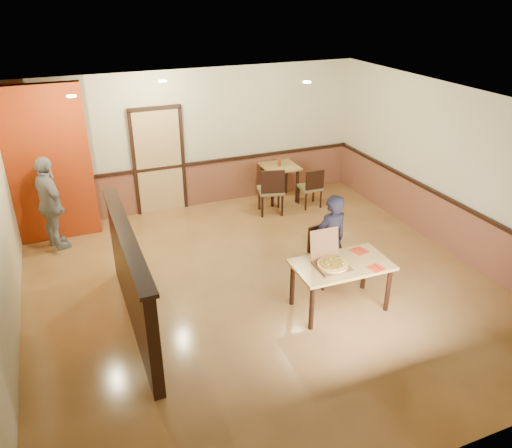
% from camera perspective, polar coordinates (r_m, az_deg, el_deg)
% --- Properties ---
extents(floor, '(7.00, 7.00, 0.00)m').
position_cam_1_polar(floor, '(7.84, 0.87, -7.18)').
color(floor, '#B98348').
rests_on(floor, ground).
extents(ceiling, '(7.00, 7.00, 0.00)m').
position_cam_1_polar(ceiling, '(6.72, 1.03, 13.21)').
color(ceiling, black).
rests_on(ceiling, wall_back).
extents(wall_back, '(7.00, 0.00, 7.00)m').
position_cam_1_polar(wall_back, '(10.28, -6.85, 9.53)').
color(wall_back, beige).
rests_on(wall_back, floor).
extents(wall_right, '(0.00, 7.00, 7.00)m').
position_cam_1_polar(wall_right, '(9.04, 21.90, 5.47)').
color(wall_right, beige).
rests_on(wall_right, floor).
extents(wainscot_back, '(7.00, 0.04, 0.90)m').
position_cam_1_polar(wainscot_back, '(10.56, -6.53, 4.54)').
color(wainscot_back, brown).
rests_on(wainscot_back, floor).
extents(chair_rail_back, '(7.00, 0.06, 0.06)m').
position_cam_1_polar(chair_rail_back, '(10.38, -6.63, 6.92)').
color(chair_rail_back, black).
rests_on(chair_rail_back, wall_back).
extents(wainscot_right, '(0.04, 7.00, 0.90)m').
position_cam_1_polar(wainscot_right, '(9.37, 20.81, 0.02)').
color(wainscot_right, brown).
rests_on(wainscot_right, floor).
extents(chair_rail_right, '(0.06, 7.00, 0.06)m').
position_cam_1_polar(chair_rail_right, '(9.17, 21.18, 2.64)').
color(chair_rail_right, black).
rests_on(chair_rail_right, wall_right).
extents(back_door, '(0.90, 0.06, 2.10)m').
position_cam_1_polar(back_door, '(10.18, -11.04, 6.99)').
color(back_door, tan).
rests_on(back_door, wall_back).
extents(booth_partition, '(0.20, 3.10, 1.44)m').
position_cam_1_polar(booth_partition, '(6.85, -14.09, -6.14)').
color(booth_partition, black).
rests_on(booth_partition, floor).
extents(red_accent_panel, '(1.60, 0.20, 2.78)m').
position_cam_1_polar(red_accent_panel, '(9.48, -23.14, 6.15)').
color(red_accent_panel, '#9E2D0B').
rests_on(red_accent_panel, floor).
extents(spot_a, '(0.14, 0.14, 0.02)m').
position_cam_1_polar(spot_a, '(7.97, -20.34, 13.55)').
color(spot_a, beige).
rests_on(spot_a, ceiling).
extents(spot_b, '(0.14, 0.14, 0.02)m').
position_cam_1_polar(spot_b, '(8.84, -10.64, 15.77)').
color(spot_b, beige).
rests_on(spot_b, ceiling).
extents(spot_c, '(0.14, 0.14, 0.02)m').
position_cam_1_polar(spot_c, '(8.65, 5.83, 15.85)').
color(spot_c, beige).
rests_on(spot_c, ceiling).
extents(main_table, '(1.39, 0.81, 0.73)m').
position_cam_1_polar(main_table, '(7.16, 9.71, -5.22)').
color(main_table, tan).
rests_on(main_table, floor).
extents(diner_chair, '(0.51, 0.51, 0.91)m').
position_cam_1_polar(diner_chair, '(7.84, 7.80, -3.16)').
color(diner_chair, olive).
rests_on(diner_chair, floor).
extents(side_chair_left, '(0.60, 0.60, 0.99)m').
position_cam_1_polar(side_chair_left, '(9.99, 1.77, 3.99)').
color(side_chair_left, olive).
rests_on(side_chair_left, floor).
extents(side_chair_right, '(0.43, 0.43, 0.85)m').
position_cam_1_polar(side_chair_right, '(10.41, 6.38, 4.30)').
color(side_chair_right, olive).
rests_on(side_chair_right, floor).
extents(side_table, '(0.74, 0.74, 0.78)m').
position_cam_1_polar(side_table, '(10.68, 2.73, 5.80)').
color(side_table, tan).
rests_on(side_table, floor).
extents(diner, '(0.60, 0.43, 1.51)m').
position_cam_1_polar(diner, '(7.61, 8.51, -1.96)').
color(diner, black).
rests_on(diner, floor).
extents(passerby, '(0.74, 1.07, 1.68)m').
position_cam_1_polar(passerby, '(9.27, -22.44, 2.12)').
color(passerby, gray).
rests_on(passerby, floor).
extents(pizza_box, '(0.45, 0.53, 0.46)m').
position_cam_1_polar(pizza_box, '(6.99, 8.54, -4.35)').
color(pizza_box, brown).
rests_on(pizza_box, main_table).
extents(pizza, '(0.42, 0.42, 0.03)m').
position_cam_1_polar(pizza, '(6.96, 8.73, -4.62)').
color(pizza, '#F5B759').
rests_on(pizza, pizza_box).
extents(napkin_near, '(0.23, 0.23, 0.01)m').
position_cam_1_polar(napkin_near, '(7.09, 13.58, -4.91)').
color(napkin_near, red).
rests_on(napkin_near, main_table).
extents(napkin_far, '(0.26, 0.26, 0.01)m').
position_cam_1_polar(napkin_far, '(7.46, 11.74, -3.03)').
color(napkin_far, red).
rests_on(napkin_far, main_table).
extents(condiment, '(0.06, 0.06, 0.16)m').
position_cam_1_polar(condiment, '(10.57, 2.68, 7.06)').
color(condiment, maroon).
rests_on(condiment, side_table).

